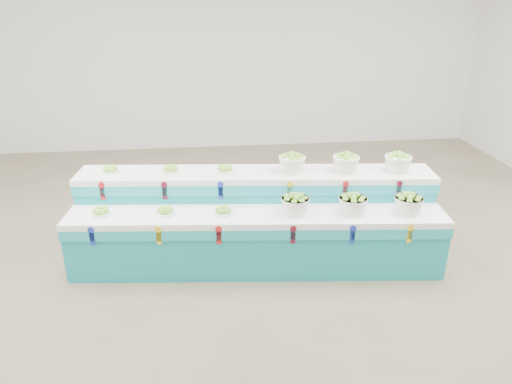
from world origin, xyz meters
TOP-DOWN VIEW (x-y plane):
  - ground at (0.00, 0.00)m, footprint 10.00×10.00m
  - back_wall at (0.00, 5.00)m, footprint 10.00×0.00m
  - display_stand at (-0.05, 0.38)m, footprint 4.33×1.51m
  - plate_lower_left at (-1.78, 0.29)m, footprint 0.23×0.23m
  - plate_lower_mid at (-1.07, 0.21)m, footprint 0.23×0.23m
  - plate_lower_right at (-0.44, 0.15)m, footprint 0.23×0.23m
  - basket_lower_left at (0.35, 0.07)m, footprint 0.35×0.35m
  - basket_lower_mid at (0.99, 0.01)m, footprint 0.35×0.35m
  - basket_lower_right at (1.60, -0.05)m, footprint 0.35×0.35m
  - plate_upper_left at (-1.73, 0.81)m, footprint 0.23×0.23m
  - plate_upper_mid at (-1.02, 0.74)m, footprint 0.23×0.23m
  - plate_upper_right at (-0.38, 0.67)m, footprint 0.23×0.23m
  - basket_upper_left at (0.41, 0.59)m, footprint 0.35×0.35m
  - basket_upper_mid at (1.04, 0.53)m, footprint 0.35×0.35m
  - basket_upper_right at (1.65, 0.47)m, footprint 0.35×0.35m

SIDE VIEW (x-z plane):
  - ground at x=0.00m, z-range 0.00..0.00m
  - display_stand at x=-0.05m, z-range 0.00..1.02m
  - plate_lower_left at x=-1.78m, z-range 0.72..0.81m
  - plate_lower_mid at x=-1.07m, z-range 0.72..0.81m
  - plate_lower_right at x=-0.44m, z-range 0.72..0.81m
  - basket_lower_left at x=0.35m, z-range 0.72..0.95m
  - basket_lower_mid at x=0.99m, z-range 0.72..0.95m
  - basket_lower_right at x=1.60m, z-range 0.72..0.95m
  - plate_upper_left at x=-1.73m, z-range 1.02..1.11m
  - plate_upper_mid at x=-1.02m, z-range 1.02..1.11m
  - plate_upper_right at x=-0.38m, z-range 1.02..1.11m
  - basket_upper_left at x=0.41m, z-range 1.02..1.25m
  - basket_upper_mid at x=1.04m, z-range 1.02..1.25m
  - basket_upper_right at x=1.65m, z-range 1.02..1.25m
  - back_wall at x=0.00m, z-range -3.00..7.00m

